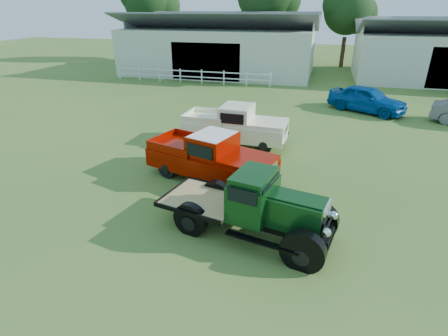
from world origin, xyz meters
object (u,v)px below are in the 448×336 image
(vintage_flatbed, at_px, (250,204))
(white_pickup, at_px, (235,125))
(red_pickup, at_px, (211,156))
(misc_car_blue, at_px, (367,99))

(vintage_flatbed, bearing_deg, white_pickup, 118.87)
(red_pickup, xyz_separation_m, misc_car_blue, (6.63, 11.83, -0.12))
(misc_car_blue, bearing_deg, red_pickup, -179.91)
(vintage_flatbed, distance_m, red_pickup, 3.83)
(vintage_flatbed, distance_m, white_pickup, 7.47)
(vintage_flatbed, relative_size, white_pickup, 0.99)
(vintage_flatbed, relative_size, misc_car_blue, 1.06)
(vintage_flatbed, height_order, white_pickup, vintage_flatbed)
(misc_car_blue, bearing_deg, white_pickup, 168.99)
(red_pickup, distance_m, misc_car_blue, 13.56)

